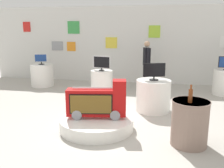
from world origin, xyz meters
name	(u,v)px	position (x,y,z in m)	size (l,w,h in m)	color
ground_plane	(107,130)	(0.00, 0.00, 0.00)	(30.00, 30.00, 0.00)	#B2ADA3
back_wall_display	(133,45)	(-0.01, 4.84, 1.46)	(11.58, 0.13, 2.91)	silver
main_display_pedestal	(97,123)	(-0.24, 0.04, 0.12)	(1.53, 1.53, 0.24)	white
novelty_firetruck_tv	(97,102)	(-0.21, 0.04, 0.57)	(1.23, 0.49, 0.79)	gray
display_pedestal_left_rear	(102,83)	(-0.74, 2.64, 0.40)	(0.67, 0.67, 0.79)	white
tv_on_left_rear	(102,63)	(-0.74, 2.63, 1.04)	(0.56, 0.18, 0.44)	black
display_pedestal_right_rear	(42,75)	(-3.19, 3.55, 0.40)	(0.81, 0.81, 0.79)	white
tv_on_right_rear	(41,59)	(-3.20, 3.54, 1.00)	(0.42, 0.20, 0.38)	black
display_pedestal_far_right	(153,96)	(0.88, 1.44, 0.40)	(0.86, 0.86, 0.79)	white
tv_on_far_right	(154,71)	(0.88, 1.44, 1.02)	(0.54, 0.23, 0.43)	black
side_table_round	(190,123)	(1.56, -0.35, 0.42)	(0.66, 0.66, 0.82)	gray
bottle_on_side_table	(191,95)	(1.53, -0.45, 0.94)	(0.07, 0.07, 0.31)	brown
shopper_browsing_near_truck	(147,61)	(0.57, 3.89, 0.96)	(0.28, 0.55, 1.65)	#38332D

